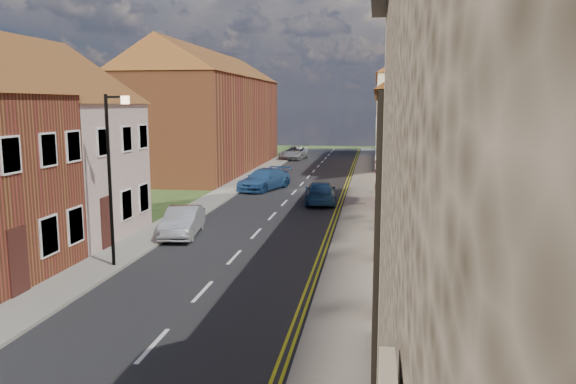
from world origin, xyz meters
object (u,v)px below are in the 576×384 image
object	(u,v)px
car_distant	(294,153)
car_far_b	(320,193)
car_far	(264,179)
lamppost	(112,170)
car_mid	(183,222)

from	to	relation	value
car_distant	car_far_b	bearing A→B (deg)	-71.23
car_far	car_distant	distance (m)	21.27
car_far	car_distant	xyz separation A→B (m)	(-1.02, 21.25, -0.02)
lamppost	car_far	xyz separation A→B (m)	(1.63, 18.94, -2.83)
car_mid	car_distant	xyz separation A→B (m)	(-0.08, 35.09, 0.05)
lamppost	car_mid	size ratio (longest dim) A/B	1.54
lamppost	car_far	size ratio (longest dim) A/B	1.23
car_far	car_far_b	bearing A→B (deg)	-28.06
car_mid	car_far_b	distance (m)	10.48
car_distant	car_far_b	world-z (taller)	car_distant
car_far	car_far_b	size ratio (longest dim) A/B	1.11
car_mid	car_distant	bearing A→B (deg)	82.85
car_mid	car_distant	size ratio (longest dim) A/B	0.79
lamppost	car_mid	distance (m)	5.90
car_distant	car_far_b	xyz separation A→B (m)	(5.30, -26.00, -0.05)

